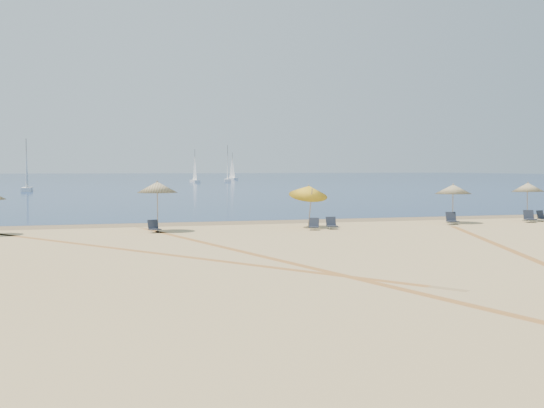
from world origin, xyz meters
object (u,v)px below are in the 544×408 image
at_px(chair_7, 529,217).
at_px(sailboat_3, 228,171).
at_px(umbrella_3, 309,191).
at_px(umbrella_2, 157,187).
at_px(chair_4, 314,225).
at_px(umbrella_5, 528,187).
at_px(sailboat_2, 27,175).
at_px(sailboat_1, 195,172).
at_px(sailboat_0, 232,171).
at_px(chair_3, 154,227).
at_px(chair_8, 542,217).
at_px(chair_6, 452,219).
at_px(chair_5, 332,224).
at_px(umbrella_4, 453,189).

relative_size(chair_7, sailboat_3, 0.10).
bearing_deg(sailboat_3, umbrella_3, -89.24).
relative_size(umbrella_2, chair_4, 3.37).
relative_size(umbrella_5, sailboat_3, 0.27).
relative_size(sailboat_2, sailboat_3, 0.84).
height_order(chair_4, sailboat_1, sailboat_1).
bearing_deg(chair_4, sailboat_0, 103.55).
distance_m(umbrella_2, sailboat_0, 154.70).
distance_m(sailboat_0, sailboat_2, 98.84).
relative_size(umbrella_5, chair_4, 3.12).
relative_size(chair_3, sailboat_2, 0.10).
xyz_separation_m(chair_7, sailboat_1, (-2.15, 115.37, 1.99)).
height_order(sailboat_0, sailboat_2, sailboat_0).
distance_m(chair_3, chair_7, 22.20).
xyz_separation_m(chair_3, chair_4, (8.20, -0.82, -0.00)).
bearing_deg(sailboat_3, sailboat_1, -138.80).
xyz_separation_m(chair_8, sailboat_3, (5.40, 120.24, 2.36)).
bearing_deg(umbrella_2, chair_4, -9.37).
xyz_separation_m(umbrella_3, sailboat_3, (20.39, 120.28, 0.65)).
bearing_deg(chair_7, sailboat_2, 134.82).
bearing_deg(umbrella_5, chair_6, -170.66).
relative_size(chair_5, chair_8, 0.90).
bearing_deg(chair_4, sailboat_1, 108.27).
bearing_deg(umbrella_2, sailboat_2, 100.55).
bearing_deg(umbrella_4, umbrella_5, 1.48).
bearing_deg(umbrella_3, chair_5, -52.17).
relative_size(umbrella_3, chair_4, 3.34).
xyz_separation_m(umbrella_4, chair_5, (-8.24, -1.64, -1.71)).
bearing_deg(sailboat_2, chair_3, -80.68).
distance_m(chair_3, chair_5, 9.29).
xyz_separation_m(chair_5, sailboat_1, (10.77, 116.23, 2.03)).
distance_m(chair_4, chair_5, 1.09).
bearing_deg(chair_5, sailboat_2, 114.18).
bearing_deg(umbrella_3, umbrella_2, -179.63).
bearing_deg(chair_5, chair_6, 12.45).
distance_m(chair_4, sailboat_0, 154.34).
xyz_separation_m(umbrella_5, sailboat_1, (-2.69, 114.46, 0.25)).
xyz_separation_m(umbrella_5, sailboat_2, (-34.42, 63.39, 0.17)).
distance_m(chair_4, chair_7, 14.03).
xyz_separation_m(chair_5, chair_8, (14.09, 1.20, 0.01)).
bearing_deg(sailboat_1, chair_7, -93.22).
bearing_deg(umbrella_4, chair_8, -4.29).
bearing_deg(chair_8, chair_7, -176.40).
distance_m(umbrella_5, sailboat_0, 150.37).
bearing_deg(chair_8, umbrella_4, 162.99).
relative_size(umbrella_3, chair_7, 3.02).
bearing_deg(chair_3, chair_6, -14.91).
distance_m(chair_3, sailboat_2, 65.64).
bearing_deg(sailboat_2, chair_4, -74.02).
bearing_deg(sailboat_3, umbrella_4, -84.99).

